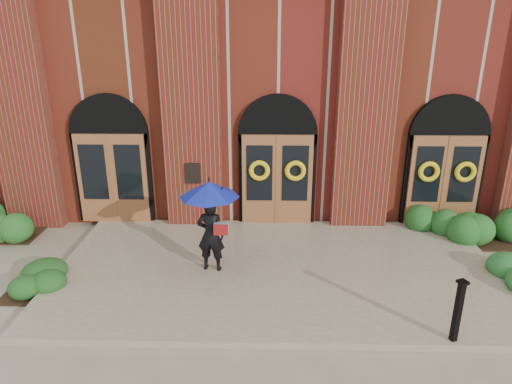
{
  "coord_description": "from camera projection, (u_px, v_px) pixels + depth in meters",
  "views": [
    {
      "loc": [
        -0.32,
        -9.04,
        5.31
      ],
      "look_at": [
        -0.54,
        1.0,
        1.67
      ],
      "focal_mm": 32.0,
      "sensor_mm": 36.0,
      "label": 1
    }
  ],
  "objects": [
    {
      "name": "landing",
      "position": [
        279.0,
        270.0,
        10.42
      ],
      "size": [
        10.0,
        5.3,
        0.15
      ],
      "primitive_type": "cube",
      "color": "tan",
      "rests_on": "ground"
    },
    {
      "name": "hedge_front_left",
      "position": [
        40.0,
        281.0,
        9.71
      ],
      "size": [
        1.26,
        1.08,
        0.45
      ],
      "primitive_type": "ellipsoid",
      "color": "#1C4818",
      "rests_on": "ground"
    },
    {
      "name": "hedge_wall_right",
      "position": [
        475.0,
        227.0,
        11.95
      ],
      "size": [
        2.92,
        1.17,
        0.75
      ],
      "primitive_type": "ellipsoid",
      "color": "#1E511C",
      "rests_on": "ground"
    },
    {
      "name": "church_building",
      "position": [
        274.0,
        77.0,
        17.37
      ],
      "size": [
        16.2,
        12.53,
        7.0
      ],
      "color": "maroon",
      "rests_on": "ground"
    },
    {
      "name": "man_with_umbrella",
      "position": [
        210.0,
        209.0,
        9.84
      ],
      "size": [
        1.45,
        1.45,
        2.08
      ],
      "rotation": [
        0.0,
        0.0,
        3.02
      ],
      "color": "black",
      "rests_on": "landing"
    },
    {
      "name": "metal_post",
      "position": [
        458.0,
        310.0,
        7.77
      ],
      "size": [
        0.21,
        0.21,
        1.18
      ],
      "rotation": [
        0.0,
        0.0,
        0.38
      ],
      "color": "black",
      "rests_on": "landing"
    },
    {
      "name": "ground",
      "position": [
        279.0,
        276.0,
        10.3
      ],
      "size": [
        90.0,
        90.0,
        0.0
      ],
      "primitive_type": "plane",
      "color": "tan",
      "rests_on": "ground"
    }
  ]
}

